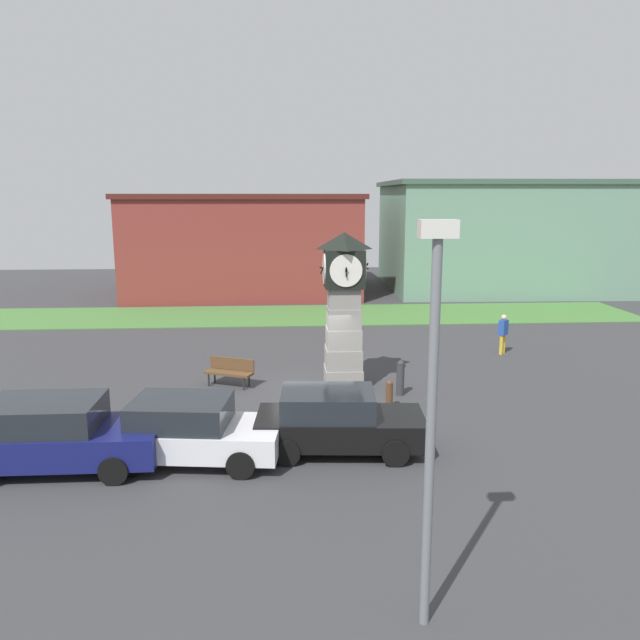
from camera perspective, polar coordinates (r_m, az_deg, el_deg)
name	(u,v)px	position (r m, az deg, el deg)	size (l,w,h in m)	color
ground_plane	(311,390)	(20.26, -0.84, -6.38)	(69.27, 69.27, 0.00)	#38383A
clock_tower	(344,308)	(19.94, 2.18, 1.10)	(1.56, 1.62, 5.03)	gray
bollard_near_tower	(400,377)	(19.73, 7.36, -5.24)	(0.24, 0.24, 1.12)	#333338
bollard_mid_row	(389,394)	(18.54, 6.36, -6.75)	(0.21, 0.21, 0.85)	brown
bollard_far_row	(355,405)	(17.26, 3.24, -7.78)	(0.27, 0.27, 1.02)	#333338
bollard_end_row	(324,417)	(16.49, 0.36, -8.82)	(0.26, 0.26, 0.95)	#333338
car_navy_sedan	(56,434)	(15.66, -23.02, -9.58)	(4.56, 2.10, 1.61)	navy
car_near_tower	(190,430)	(15.16, -11.78, -9.79)	(4.24, 2.37, 1.50)	silver
car_by_building	(336,421)	(15.36, 1.52, -9.20)	(4.18, 2.14, 1.53)	black
bench	(230,370)	(20.75, -8.24, -4.56)	(1.68, 1.12, 0.90)	brown
pedestrian_by_cars	(503,332)	(25.53, 16.40, -1.04)	(0.45, 0.45, 1.58)	gold
street_lamp_near_road	(432,401)	(8.70, 10.19, -7.26)	(0.50, 0.24, 5.86)	slate
warehouse_blue_far	(244,243)	(40.83, -6.98, 6.99)	(14.76, 11.58, 6.25)	maroon
storefront_low_left	(519,235)	(44.21, 17.76, 7.41)	(18.21, 12.24, 7.09)	gray
grass_verge_far	(238,316)	(32.64, -7.50, 0.38)	(41.56, 5.68, 0.04)	#477A38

